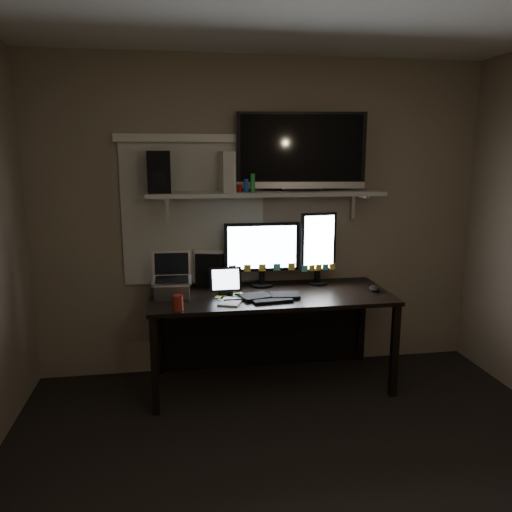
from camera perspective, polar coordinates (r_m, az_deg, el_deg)
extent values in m
plane|color=black|center=(2.85, 7.54, -26.73)|extent=(3.60, 3.60, 0.00)
plane|color=gray|center=(4.02, 0.74, 4.29)|extent=(3.60, 0.00, 3.60)
cube|color=beige|center=(3.95, -7.15, 4.79)|extent=(1.10, 0.02, 1.10)
cube|color=black|center=(3.77, 1.68, -4.53)|extent=(1.80, 0.75, 0.03)
cube|color=black|center=(4.22, 0.75, -7.97)|extent=(1.80, 0.02, 0.70)
cube|color=black|center=(3.52, -11.50, -12.27)|extent=(0.05, 0.05, 0.70)
cube|color=black|center=(3.84, 15.55, -10.42)|extent=(0.05, 0.05, 0.70)
cube|color=black|center=(4.15, -11.13, -8.54)|extent=(0.05, 0.05, 0.70)
cube|color=black|center=(4.42, 11.95, -7.30)|extent=(0.05, 0.05, 0.70)
cube|color=#AFAFAA|center=(3.83, 1.19, 7.15)|extent=(1.80, 0.35, 0.03)
cube|color=black|center=(3.93, 0.67, 0.26)|extent=(0.59, 0.07, 0.52)
cube|color=black|center=(4.00, 7.12, 0.89)|extent=(0.30, 0.09, 0.59)
cube|color=black|center=(3.65, 1.63, -4.62)|extent=(0.45, 0.22, 0.03)
ellipsoid|color=black|center=(3.93, 13.39, -3.65)|extent=(0.08, 0.12, 0.04)
cube|color=silver|center=(3.54, -2.93, -5.26)|extent=(0.20, 0.24, 0.01)
cube|color=black|center=(3.73, -3.51, -2.85)|extent=(0.24, 0.10, 0.21)
cube|color=black|center=(3.98, -5.24, -1.41)|extent=(0.24, 0.16, 0.28)
cube|color=#B8B7BD|center=(3.67, -9.60, -2.32)|extent=(0.29, 0.24, 0.32)
cylinder|color=maroon|center=(3.40, -8.92, -5.29)|extent=(0.08, 0.08, 0.10)
cube|color=black|center=(3.92, 5.16, 11.77)|extent=(1.00, 0.31, 0.59)
cube|color=beige|center=(3.80, -3.37, 9.59)|extent=(0.11, 0.26, 0.30)
cube|color=black|center=(3.77, -11.02, 9.41)|extent=(0.17, 0.21, 0.30)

